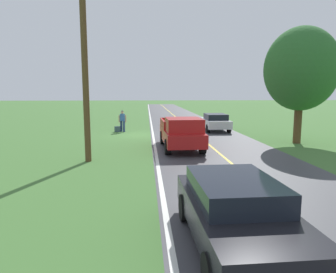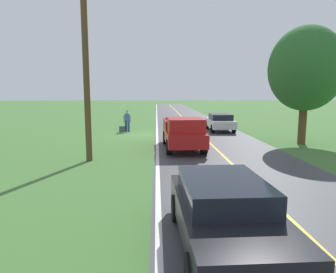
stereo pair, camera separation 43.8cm
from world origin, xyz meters
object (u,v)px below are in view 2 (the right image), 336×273
at_px(pickup_truck_passing, 183,132).
at_px(tree_far_side_near, 306,69).
at_px(sedan_ahead_same_lane, 224,212).
at_px(suitcase_carried, 122,129).
at_px(sedan_near_oncoming, 220,122).
at_px(utility_pole_roadside, 86,64).
at_px(hitchhiker_walking, 127,120).

height_order(pickup_truck_passing, tree_far_side_near, tree_far_side_near).
distance_m(tree_far_side_near, sedan_ahead_same_lane, 15.13).
xyz_separation_m(suitcase_carried, pickup_truck_passing, (-4.30, 7.92, 0.74)).
bearing_deg(pickup_truck_passing, sedan_near_oncoming, -114.64).
xyz_separation_m(suitcase_carried, sedan_ahead_same_lane, (-4.18, 18.84, 0.53)).
bearing_deg(suitcase_carried, utility_pole_roadside, -5.25).
height_order(sedan_near_oncoming, sedan_ahead_same_lane, same).
distance_m(sedan_near_oncoming, sedan_ahead_same_lane, 19.55).
bearing_deg(hitchhiker_walking, sedan_ahead_same_lane, 101.23).
bearing_deg(sedan_near_oncoming, pickup_truck_passing, 65.36).
height_order(sedan_near_oncoming, utility_pole_roadside, utility_pole_roadside).
distance_m(sedan_near_oncoming, utility_pole_roadside, 14.31).
distance_m(hitchhiker_walking, tree_far_side_near, 13.57).
bearing_deg(tree_far_side_near, sedan_near_oncoming, -60.79).
relative_size(tree_far_side_near, sedan_near_oncoming, 1.61).
height_order(hitchhiker_walking, sedan_near_oncoming, hitchhiker_walking).
bearing_deg(sedan_ahead_same_lane, hitchhiker_walking, -78.77).
distance_m(pickup_truck_passing, sedan_ahead_same_lane, 10.93).
distance_m(hitchhiker_walking, utility_pole_roadside, 11.31).
bearing_deg(sedan_near_oncoming, sedan_ahead_same_lane, 78.49).
bearing_deg(utility_pole_roadside, sedan_ahead_same_lane, 118.88).
distance_m(hitchhiker_walking, pickup_truck_passing, 8.92).
height_order(suitcase_carried, sedan_ahead_same_lane, sedan_ahead_same_lane).
relative_size(suitcase_carried, utility_pole_roadside, 0.05).
bearing_deg(suitcase_carried, hitchhiker_walking, 100.86).
xyz_separation_m(hitchhiker_walking, utility_pole_roadside, (0.76, 10.74, 3.47)).
xyz_separation_m(tree_far_side_near, utility_pole_roadside, (12.15, 4.29, -0.12)).
bearing_deg(pickup_truck_passing, suitcase_carried, -61.48).
bearing_deg(sedan_ahead_same_lane, sedan_near_oncoming, -101.51).
relative_size(sedan_ahead_same_lane, utility_pole_roadside, 0.50).
xyz_separation_m(pickup_truck_passing, utility_pole_roadside, (4.65, 2.72, 3.48)).
height_order(suitcase_carried, tree_far_side_near, tree_far_side_near).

